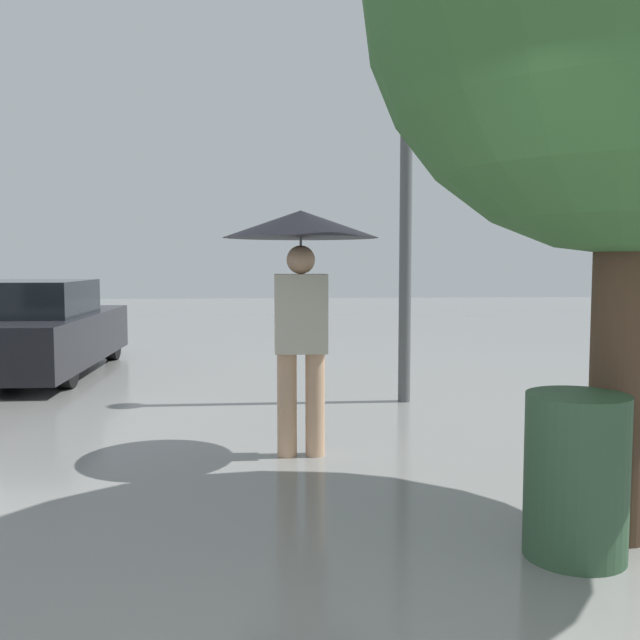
% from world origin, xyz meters
% --- Properties ---
extents(pedestrian, '(1.27, 1.27, 2.02)m').
position_xyz_m(pedestrian, '(0.41, 4.22, 1.66)').
color(pedestrian, tan).
rests_on(pedestrian, ground_plane).
extents(parked_car_farthest, '(1.82, 4.35, 1.34)m').
position_xyz_m(parked_car_farthest, '(-3.23, 8.90, 0.62)').
color(parked_car_farthest, black).
rests_on(parked_car_farthest, ground_plane).
extents(street_lamp, '(0.34, 0.34, 4.94)m').
position_xyz_m(street_lamp, '(1.71, 6.44, 3.08)').
color(street_lamp, '#515456').
rests_on(street_lamp, ground_plane).
extents(trash_bin, '(0.55, 0.55, 0.90)m').
position_xyz_m(trash_bin, '(1.80, 2.07, 0.45)').
color(trash_bin, '#2D4C33').
rests_on(trash_bin, ground_plane).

